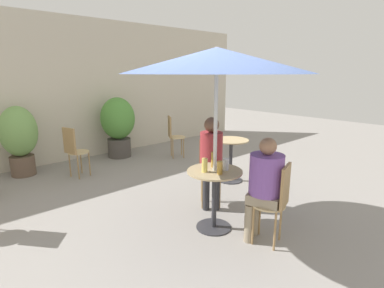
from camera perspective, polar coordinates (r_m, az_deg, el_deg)
The scene contains 17 objects.
ground_plane at distance 3.74m, azimuth 1.61°, elevation -16.47°, with size 20.00×20.00×0.00m, color gray.
storefront_wall at distance 6.85m, azimuth -23.20°, elevation 9.37°, with size 10.00×0.06×3.00m.
cafe_table_near at distance 3.63m, azimuth 4.28°, elevation -8.36°, with size 0.66×0.66×0.74m.
cafe_table_far at distance 5.24m, azimuth 7.41°, elevation -1.76°, with size 0.60×0.60×0.74m.
bistro_chair_0 at distance 3.39m, azimuth 15.88°, elevation -9.80°, with size 0.39×0.41×0.93m.
bistro_chair_1 at distance 4.31m, azimuth 3.53°, elevation -4.21°, with size 0.42×0.43×0.93m.
bistro_chair_3 at distance 6.65m, azimuth -3.60°, elevation 2.12°, with size 0.42×0.41×0.93m.
bistro_chair_4 at distance 5.73m, azimuth -21.59°, elevation -0.68°, with size 0.40×0.39×0.93m.
seated_person_0 at distance 3.36m, azimuth 13.62°, elevation -6.97°, with size 0.40×0.43×1.20m.
seated_person_1 at distance 4.12m, azimuth 3.70°, elevation -2.01°, with size 0.39×0.40×1.28m.
beer_glass_0 at distance 3.65m, azimuth 4.10°, elevation -2.98°, with size 0.06×0.06×0.19m.
beer_glass_1 at distance 3.47m, azimuth 2.42°, elevation -4.05°, with size 0.07×0.07×0.16m.
beer_glass_2 at distance 3.41m, azimuth 5.32°, elevation -4.50°, with size 0.06×0.06×0.15m.
beer_glass_3 at distance 3.55m, azimuth 6.46°, elevation -3.87°, with size 0.07×0.07×0.14m.
potted_plant_0 at distance 6.27m, azimuth -30.07°, elevation 1.25°, with size 0.64×0.64×1.29m.
potted_plant_1 at distance 6.86m, azimuth -13.90°, elevation 3.81°, with size 0.75×0.75×1.34m.
umbrella at distance 3.37m, azimuth 4.73°, elevation 15.52°, with size 2.10×2.10×2.13m.
Camera 1 is at (-2.24, -2.34, 1.87)m, focal length 28.00 mm.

